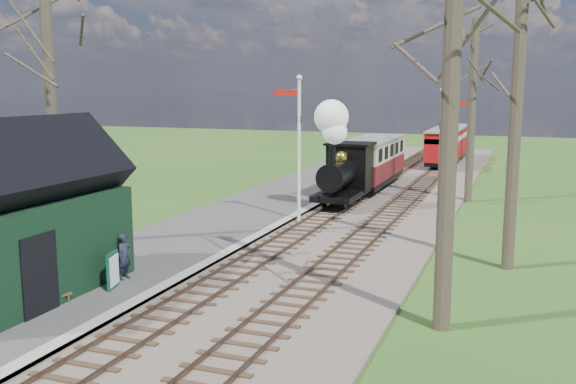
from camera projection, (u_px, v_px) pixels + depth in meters
name	position (u px, v px, depth m)	size (l,w,h in m)	color
distant_hills	(457.00, 280.00, 73.70)	(114.40, 48.00, 22.02)	#385B23
ballast_bed	(377.00, 202.00, 31.96)	(8.00, 60.00, 0.10)	brown
track_near	(352.00, 199.00, 32.40)	(1.60, 60.00, 0.15)	brown
track_far	(403.00, 203.00, 31.50)	(1.60, 60.00, 0.15)	brown
platform	(218.00, 226.00, 26.23)	(5.00, 44.00, 0.20)	#474442
coping_strip	(270.00, 230.00, 25.43)	(0.40, 44.00, 0.21)	#B2AD9E
station_shed	(18.00, 220.00, 16.92)	(3.25, 6.30, 4.78)	black
semaphore_near	(298.00, 138.00, 26.56)	(1.22, 0.24, 6.22)	silver
semaphore_far	(442.00, 138.00, 30.35)	(1.22, 0.24, 5.72)	silver
bare_trees	(297.00, 104.00, 20.12)	(15.51, 22.39, 12.00)	#382D23
fence_line	(408.00, 161.00, 45.15)	(12.60, 0.08, 1.00)	slate
locomotive	(342.00, 161.00, 30.38)	(1.99, 4.65, 4.98)	black
coach	(372.00, 160.00, 36.08)	(2.32, 7.97, 2.45)	black
red_carriage_a	(443.00, 147.00, 45.17)	(2.09, 5.17, 2.20)	black
red_carriage_b	(452.00, 141.00, 50.25)	(2.09, 5.17, 2.20)	black
sign_board	(113.00, 270.00, 17.73)	(0.25, 0.70, 1.03)	#0E4336
bench	(43.00, 292.00, 16.38)	(0.88, 1.36, 0.75)	#4C371B
person	(124.00, 257.00, 18.57)	(0.49, 0.32, 1.35)	#1B1F31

